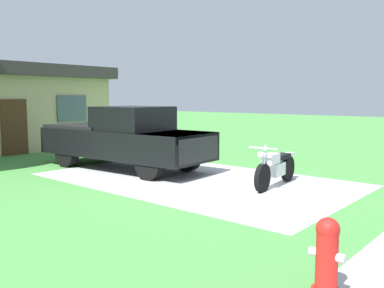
% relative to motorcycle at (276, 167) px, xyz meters
% --- Properties ---
extents(ground_plane, '(80.00, 80.00, 0.00)m').
position_rel_motorcycle_xyz_m(ground_plane, '(-0.65, 2.05, -0.47)').
color(ground_plane, '#488E41').
extents(driveway_pad, '(4.87, 8.11, 0.01)m').
position_rel_motorcycle_xyz_m(driveway_pad, '(-0.65, 2.05, -0.47)').
color(driveway_pad, '#B4B4B4').
rests_on(driveway_pad, ground).
extents(motorcycle, '(2.21, 0.70, 1.09)m').
position_rel_motorcycle_xyz_m(motorcycle, '(0.00, 0.00, 0.00)').
color(motorcycle, black).
rests_on(motorcycle, ground).
extents(pickup_truck, '(2.38, 5.74, 1.90)m').
position_rel_motorcycle_xyz_m(pickup_truck, '(-0.76, 4.81, 0.48)').
color(pickup_truck, black).
rests_on(pickup_truck, ground).
extents(fire_hydrant, '(0.32, 0.40, 0.87)m').
position_rel_motorcycle_xyz_m(fire_hydrant, '(-4.60, -3.20, -0.05)').
color(fire_hydrant, red).
rests_on(fire_hydrant, ground).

